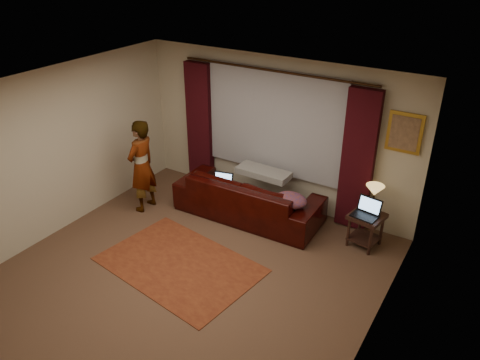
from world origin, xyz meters
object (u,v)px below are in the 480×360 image
(tiffany_lamp, at_px, (374,198))
(person, at_px, (142,166))
(end_table, at_px, (365,230))
(laptop_table, at_px, (366,209))
(sofa, at_px, (249,190))
(laptop_sofa, at_px, (221,182))

(tiffany_lamp, relative_size, person, 0.27)
(end_table, distance_m, tiffany_lamp, 0.51)
(person, bearing_deg, end_table, 101.99)
(laptop_table, relative_size, person, 0.25)
(end_table, xyz_separation_m, tiffany_lamp, (0.02, 0.14, 0.49))
(sofa, bearing_deg, laptop_table, -177.94)
(person, bearing_deg, sofa, 111.26)
(sofa, height_order, person, person)
(laptop_sofa, height_order, person, person)
(sofa, bearing_deg, end_table, -175.85)
(sofa, relative_size, end_table, 4.54)
(laptop_sofa, distance_m, tiffany_lamp, 2.45)
(end_table, height_order, laptop_table, laptop_table)
(end_table, relative_size, laptop_table, 1.35)
(laptop_sofa, height_order, end_table, laptop_sofa)
(laptop_sofa, bearing_deg, tiffany_lamp, -0.82)
(sofa, relative_size, laptop_sofa, 6.91)
(tiffany_lamp, bearing_deg, end_table, -98.00)
(laptop_sofa, distance_m, laptop_table, 2.37)
(end_table, relative_size, person, 0.34)
(sofa, height_order, end_table, sofa)
(laptop_sofa, bearing_deg, laptop_table, -5.69)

